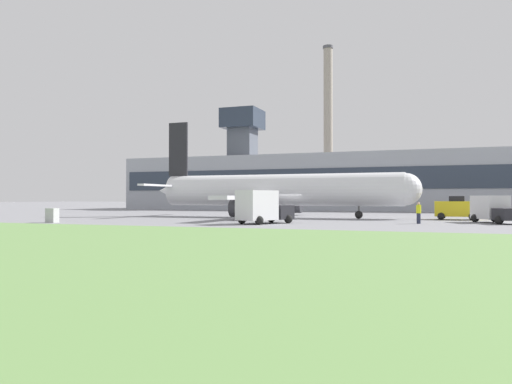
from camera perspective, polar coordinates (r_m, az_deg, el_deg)
The scene contains 9 objects.
ground_plane at distance 51.21m, azimuth 3.83°, elevation -3.02°, with size 400.00×400.00×0.00m, color gray.
terminal_building at distance 88.16m, azimuth 10.32°, elevation 1.19°, with size 81.41×15.73×18.72m.
smokestack_left at distance 116.44m, azimuth 8.25°, elevation 7.48°, with size 2.36×2.36×37.08m.
airplane at distance 53.45m, azimuth 2.24°, elevation 0.15°, with size 29.34×25.85×10.80m.
pushback_tug at distance 51.68m, azimuth 21.97°, elevation -1.79°, with size 4.04×2.86×2.27m.
baggage_truck at distance 40.31m, azimuth 0.71°, elevation -1.81°, with size 3.93×5.27×2.69m.
fuel_truck at distance 46.09m, azimuth 25.55°, elevation -1.82°, with size 3.88×5.57×2.29m.
ground_crew_person at distance 42.46m, azimuth 18.09°, elevation -2.26°, with size 0.55×0.55×1.75m.
utility_cabinet at distance 45.47m, azimuth -22.27°, elevation -2.50°, with size 0.90×0.69×1.22m.
Camera 1 is at (14.52, -49.06, 2.07)m, focal length 35.00 mm.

